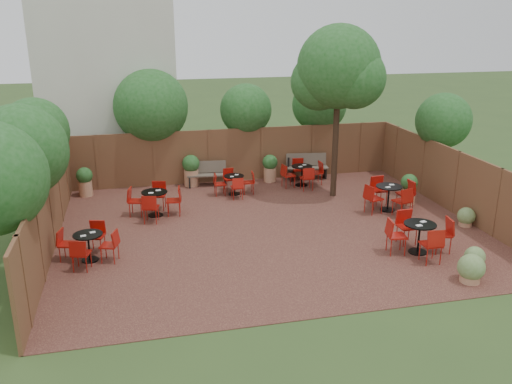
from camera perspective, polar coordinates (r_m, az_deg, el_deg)
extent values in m
plane|color=#354F23|center=(15.79, 1.46, -3.92)|extent=(80.00, 80.00, 0.00)
cube|color=#3E1D19|center=(15.79, 1.46, -3.89)|extent=(12.00, 10.00, 0.02)
cube|color=brown|center=(20.13, -2.10, 3.95)|extent=(12.00, 0.08, 2.00)
cube|color=brown|center=(15.16, -21.04, -2.10)|extent=(0.08, 10.00, 2.00)
cube|color=brown|center=(17.87, 20.46, 0.95)|extent=(0.08, 10.00, 2.00)
cube|color=beige|center=(22.25, -15.49, 12.53)|extent=(5.00, 4.00, 8.00)
sphere|color=#1D521A|center=(17.71, -22.39, 5.98)|extent=(2.04, 2.04, 2.04)
sphere|color=#1D521A|center=(14.78, -23.71, 4.01)|extent=(2.37, 2.37, 2.37)
sphere|color=#1D521A|center=(20.11, -11.08, 8.88)|extent=(2.70, 2.70, 2.70)
sphere|color=#1D521A|center=(20.48, -1.09, 8.73)|extent=(1.95, 1.95, 1.95)
sphere|color=#1D521A|center=(21.47, 6.74, 9.21)|extent=(2.14, 2.14, 2.14)
sphere|color=#1D521A|center=(19.46, 19.27, 7.17)|extent=(1.88, 1.88, 1.88)
cylinder|color=black|center=(18.22, 8.47, 6.51)|extent=(0.26, 0.26, 4.60)
sphere|color=#1D521A|center=(17.93, 8.78, 13.00)|extent=(2.71, 2.71, 2.71)
sphere|color=#1D521A|center=(18.17, 6.74, 11.55)|extent=(1.90, 1.90, 1.90)
sphere|color=#1D521A|center=(17.74, 10.44, 11.82)|extent=(1.98, 1.98, 1.98)
cube|color=brown|center=(19.66, -5.19, 1.82)|extent=(1.47, 0.60, 0.05)
cube|color=brown|center=(19.77, -5.29, 2.69)|extent=(1.44, 0.28, 0.43)
cube|color=black|center=(19.65, -7.05, 1.08)|extent=(0.11, 0.43, 0.38)
cube|color=black|center=(19.82, -3.31, 1.34)|extent=(0.11, 0.43, 0.38)
cube|color=brown|center=(20.51, 5.50, 2.59)|extent=(1.59, 0.67, 0.05)
cube|color=brown|center=(20.62, 5.34, 3.48)|extent=(1.54, 0.33, 0.47)
cube|color=black|center=(20.37, 3.61, 1.84)|extent=(0.12, 0.47, 0.41)
cube|color=black|center=(20.80, 7.30, 2.07)|extent=(0.12, 0.47, 0.41)
cylinder|color=black|center=(17.72, 13.76, -1.83)|extent=(0.48, 0.48, 0.03)
cylinder|color=black|center=(17.60, 13.86, -0.64)|extent=(0.05, 0.05, 0.76)
cylinder|color=black|center=(17.48, 13.95, 0.57)|extent=(0.83, 0.83, 0.03)
cube|color=white|center=(17.61, 14.21, 0.76)|extent=(0.16, 0.12, 0.02)
cube|color=white|center=(17.31, 13.83, 0.50)|extent=(0.16, 0.12, 0.02)
cylinder|color=black|center=(18.76, -2.34, -0.19)|extent=(0.40, 0.40, 0.03)
cylinder|color=black|center=(18.67, -2.35, 0.75)|extent=(0.05, 0.05, 0.63)
cylinder|color=black|center=(18.57, -2.36, 1.71)|extent=(0.69, 0.69, 0.03)
cube|color=white|center=(18.65, -2.08, 1.85)|extent=(0.14, 0.10, 0.01)
cube|color=white|center=(18.45, -2.57, 1.66)|extent=(0.14, 0.10, 0.01)
cylinder|color=black|center=(17.05, -10.60, -2.41)|extent=(0.46, 0.46, 0.03)
cylinder|color=black|center=(16.93, -10.67, -1.23)|extent=(0.05, 0.05, 0.73)
cylinder|color=black|center=(16.81, -10.74, -0.01)|extent=(0.80, 0.80, 0.03)
cube|color=white|center=(16.88, -10.34, 0.18)|extent=(0.16, 0.13, 0.02)
cube|color=white|center=(16.68, -11.08, -0.09)|extent=(0.16, 0.13, 0.02)
cylinder|color=black|center=(19.80, 4.85, 0.75)|extent=(0.44, 0.44, 0.03)
cylinder|color=black|center=(19.70, 4.88, 1.73)|extent=(0.05, 0.05, 0.70)
cylinder|color=black|center=(19.60, 4.90, 2.73)|extent=(0.75, 0.75, 0.03)
cube|color=white|center=(19.71, 5.17, 2.88)|extent=(0.14, 0.10, 0.01)
cube|color=white|center=(19.46, 4.73, 2.69)|extent=(0.14, 0.10, 0.01)
cylinder|color=black|center=(14.41, -17.17, -6.88)|extent=(0.43, 0.43, 0.03)
cylinder|color=black|center=(14.27, -17.30, -5.63)|extent=(0.05, 0.05, 0.68)
cylinder|color=black|center=(14.14, -17.43, -4.33)|extent=(0.74, 0.74, 0.03)
cube|color=white|center=(14.20, -16.95, -4.11)|extent=(0.15, 0.12, 0.01)
cube|color=white|center=(14.04, -17.86, -4.45)|extent=(0.15, 0.12, 0.01)
cylinder|color=black|center=(14.83, 16.75, -6.10)|extent=(0.48, 0.48, 0.03)
cylinder|color=black|center=(14.68, 16.89, -4.71)|extent=(0.05, 0.05, 0.77)
cylinder|color=black|center=(14.54, 17.03, -3.28)|extent=(0.83, 0.83, 0.03)
cube|color=white|center=(14.67, 17.31, -3.02)|extent=(0.16, 0.12, 0.02)
cube|color=white|center=(14.37, 16.91, -3.42)|extent=(0.16, 0.12, 0.02)
cylinder|color=tan|center=(19.77, -6.87, 1.52)|extent=(0.52, 0.52, 0.60)
sphere|color=#1D521A|center=(19.63, -6.93, 3.02)|extent=(0.63, 0.63, 0.63)
cylinder|color=tan|center=(20.15, 1.48, 1.87)|extent=(0.47, 0.47, 0.54)
sphere|color=#1D521A|center=(20.02, 1.49, 3.18)|extent=(0.56, 0.56, 0.56)
cylinder|color=tan|center=(19.43, -17.62, 0.36)|extent=(0.46, 0.46, 0.53)
sphere|color=#1D521A|center=(19.30, -17.75, 1.69)|extent=(0.55, 0.55, 0.55)
cylinder|color=tan|center=(18.44, 15.83, -0.41)|extent=(0.46, 0.46, 0.53)
sphere|color=#1D521A|center=(18.30, 15.95, 0.99)|extent=(0.55, 0.55, 0.55)
cylinder|color=tan|center=(14.40, 22.08, -7.15)|extent=(0.37, 0.37, 0.17)
sphere|color=#607E41|center=(14.32, 22.18, -6.38)|extent=(0.51, 0.51, 0.51)
cylinder|color=tan|center=(13.65, 21.74, -8.42)|extent=(0.46, 0.46, 0.21)
sphere|color=#607E41|center=(13.54, 21.87, -7.43)|extent=(0.63, 0.63, 0.63)
cylinder|color=tan|center=(17.10, 21.32, -3.08)|extent=(0.38, 0.38, 0.17)
sphere|color=#607E41|center=(17.03, 21.41, -2.39)|extent=(0.52, 0.52, 0.52)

